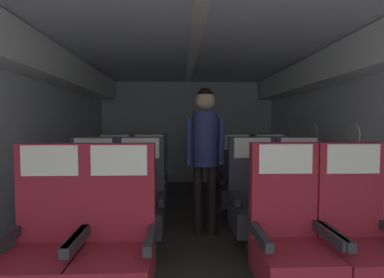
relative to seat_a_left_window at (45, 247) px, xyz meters
name	(u,v)px	position (x,y,z in m)	size (l,w,h in m)	color
ground	(195,236)	(1.02, 1.39, -0.48)	(3.84, 6.40, 0.02)	#3D3833
fuselage_shell	(194,97)	(1.02, 1.67, 1.09)	(3.72, 6.05, 2.17)	silver
seat_a_left_window	(45,247)	(0.00, 0.00, 0.00)	(0.49, 0.52, 1.11)	#38383D
seat_a_left_aisle	(117,246)	(0.45, 0.00, 0.00)	(0.49, 0.52, 1.11)	#38383D
seat_a_right_aisle	(360,241)	(2.03, 0.01, 0.00)	(0.49, 0.52, 1.11)	#38383D
seat_a_right_window	(290,241)	(1.57, 0.02, 0.00)	(0.49, 0.52, 1.11)	#38383D
seat_b_left_window	(91,205)	(0.01, 0.96, 0.00)	(0.49, 0.52, 1.11)	#38383D
seat_b_left_aisle	(140,204)	(0.46, 0.97, 0.00)	(0.49, 0.52, 1.11)	#38383D
seat_b_right_aisle	(302,203)	(2.04, 0.94, 0.00)	(0.49, 0.52, 1.11)	#38383D
seat_b_right_window	(254,203)	(1.57, 0.96, 0.00)	(0.49, 0.52, 1.11)	#38383D
seat_c_left_window	(113,185)	(0.01, 1.90, 0.00)	(0.49, 0.52, 1.11)	#38383D
seat_c_left_aisle	(149,184)	(0.45, 1.89, 0.00)	(0.49, 0.52, 1.11)	#38383D
seat_c_right_aisle	(272,184)	(2.04, 1.88, 0.00)	(0.49, 0.52, 1.11)	#38383D
seat_c_right_window	(236,184)	(1.57, 1.89, 0.00)	(0.49, 0.52, 1.11)	#38383D
flight_attendant	(205,144)	(1.13, 1.41, 0.54)	(0.43, 0.28, 1.63)	black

